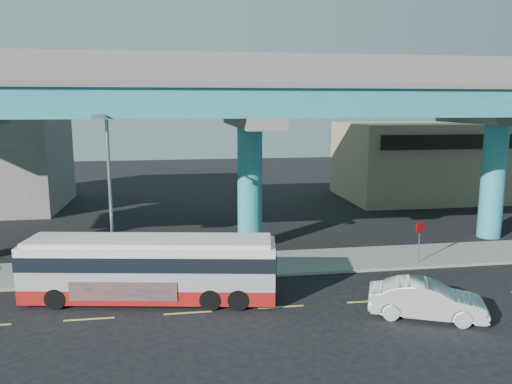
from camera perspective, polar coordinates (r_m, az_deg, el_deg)
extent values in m
plane|color=black|center=(22.44, 2.71, -12.70)|extent=(120.00, 120.00, 0.00)
cube|color=gray|center=(27.49, 0.38, -8.20)|extent=(70.00, 4.00, 0.15)
cube|color=#D8C64C|center=(22.08, -18.53, -13.61)|extent=(2.00, 0.12, 0.01)
cube|color=#D8C64C|center=(21.76, -7.79, -13.52)|extent=(2.00, 0.12, 0.01)
cube|color=#D8C64C|center=(22.17, 2.87, -12.98)|extent=(2.00, 0.12, 0.01)
cube|color=#D8C64C|center=(23.27, 12.78, -12.08)|extent=(2.00, 0.12, 0.01)
cube|color=#D8C64C|center=(24.97, 21.51, -11.00)|extent=(2.00, 0.12, 0.01)
cylinder|color=teal|center=(29.99, -0.70, 0.47)|extent=(1.50, 1.50, 7.40)
cube|color=gray|center=(29.59, -0.72, 8.13)|extent=(2.00, 12.00, 0.60)
cube|color=gray|center=(33.04, -1.61, 9.88)|extent=(1.80, 5.00, 1.20)
cylinder|color=teal|center=(35.93, 25.45, 1.08)|extent=(1.50, 1.50, 7.40)
cube|color=gray|center=(35.60, 25.93, 7.45)|extent=(2.00, 12.00, 0.60)
cube|color=gray|center=(38.52, 23.05, 9.11)|extent=(1.80, 5.00, 1.20)
cube|color=teal|center=(26.12, 0.40, 10.09)|extent=(52.00, 5.00, 1.40)
cube|color=gray|center=(26.13, 0.40, 11.95)|extent=(52.00, 5.40, 0.30)
cube|color=gray|center=(23.70, 1.41, 13.49)|extent=(52.00, 0.25, 0.80)
cube|color=gray|center=(28.63, -0.43, 12.88)|extent=(52.00, 0.25, 0.80)
cube|color=teal|center=(33.07, -1.62, 12.13)|extent=(52.00, 5.00, 1.40)
cube|color=gray|center=(33.11, -1.63, 13.60)|extent=(52.00, 5.40, 0.30)
cube|color=gray|center=(30.68, -1.01, 14.93)|extent=(52.00, 0.25, 0.80)
cube|color=gray|center=(35.62, -2.16, 14.23)|extent=(52.00, 0.25, 0.80)
cube|color=tan|center=(48.93, 18.17, 3.43)|extent=(14.00, 10.00, 7.00)
cube|color=black|center=(44.29, 21.31, 5.34)|extent=(12.00, 0.25, 1.20)
cube|color=#A11513|center=(23.18, -11.89, -10.81)|extent=(11.28, 4.20, 0.64)
cube|color=#BDBDC2|center=(22.84, -11.98, -8.43)|extent=(11.28, 4.20, 1.38)
cube|color=black|center=(22.70, -12.02, -7.33)|extent=(11.35, 4.26, 0.64)
cube|color=silver|center=(22.56, -12.07, -6.10)|extent=(11.28, 4.20, 0.37)
cube|color=silver|center=(22.49, -12.09, -5.42)|extent=(10.85, 3.88, 0.18)
cube|color=black|center=(22.19, 2.22, -7.89)|extent=(0.42, 2.08, 1.10)
cube|color=black|center=(24.56, -24.82, -7.06)|extent=(0.42, 2.08, 1.10)
cube|color=navy|center=(22.20, -14.97, -10.95)|extent=(4.54, 0.83, 0.83)
cylinder|color=black|center=(23.41, -21.92, -11.25)|extent=(0.95, 0.43, 0.92)
cylinder|color=black|center=(25.25, -20.06, -9.57)|extent=(0.95, 0.43, 0.92)
cylinder|color=black|center=(21.78, -5.24, -12.14)|extent=(0.95, 0.43, 0.92)
cylinder|color=black|center=(23.74, -4.70, -10.23)|extent=(0.95, 0.43, 0.92)
cylinder|color=black|center=(21.69, -2.02, -12.20)|extent=(0.95, 0.43, 0.92)
cylinder|color=black|center=(23.66, -1.77, -10.27)|extent=(0.95, 0.43, 0.92)
imported|color=silver|center=(22.02, 18.90, -11.57)|extent=(4.97, 5.79, 1.52)
cylinder|color=gray|center=(24.87, -16.30, -0.53)|extent=(0.16, 0.16, 8.27)
cylinder|color=gray|center=(23.38, -17.12, 8.44)|extent=(0.12, 2.24, 0.12)
cube|color=gray|center=(22.28, -17.51, 8.22)|extent=(0.50, 0.70, 0.18)
cylinder|color=gray|center=(28.63, 18.13, -5.71)|extent=(0.06, 0.06, 2.01)
cylinder|color=#B20A0A|center=(28.37, 18.26, -3.86)|extent=(0.64, 0.31, 0.69)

